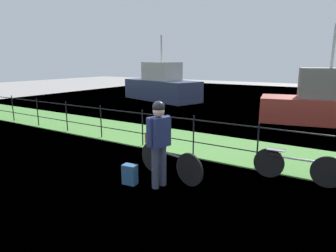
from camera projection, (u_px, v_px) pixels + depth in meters
ground_plane at (116, 174)px, 6.36m from camera, size 60.00×60.00×0.00m
grass_strip at (185, 141)px, 8.87m from camera, size 27.00×2.40×0.03m
harbor_water at (255, 109)px, 14.92m from camera, size 30.00×30.00×0.00m
iron_fence at (167, 129)px, 7.91m from camera, size 18.04×0.04×1.05m
bicycle_main at (169, 162)px, 6.09m from camera, size 1.71×0.42×0.66m
wooden_crate at (156, 138)px, 6.27m from camera, size 0.44×0.36×0.24m
terrier_dog at (157, 130)px, 6.21m from camera, size 0.32×0.20×0.18m
cyclist_person at (159, 137)px, 5.52m from camera, size 0.34×0.53×1.68m
backpack_on_paving at (130, 174)px, 5.81m from camera, size 0.30×0.21×0.40m
bicycle_parked at (296, 166)px, 5.89m from camera, size 1.71×0.19×0.62m
moored_boat_near at (327, 104)px, 11.39m from camera, size 5.15×2.77×3.74m
moored_boat_mid at (162, 86)px, 18.26m from camera, size 5.62×3.48×3.92m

